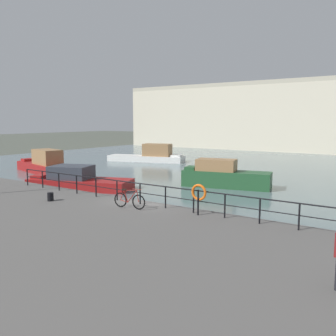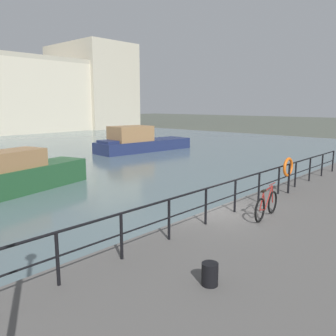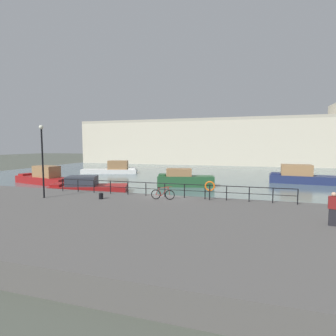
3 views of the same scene
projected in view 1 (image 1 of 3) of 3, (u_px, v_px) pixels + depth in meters
ground_plane at (146, 221)px, 19.31m from camera, size 240.00×240.00×0.00m
water_basin at (300, 164)px, 43.96m from camera, size 80.00×60.00×0.01m
quay_promenade at (41, 245)px, 13.93m from camera, size 56.00×13.00×1.07m
moored_cabin_cruiser at (224, 176)px, 28.89m from camera, size 7.14×3.45×2.20m
moored_blue_motorboat at (77, 180)px, 28.34m from camera, size 8.42×5.32×1.77m
moored_green_narrowboat at (150, 155)px, 46.76m from camera, size 10.18×5.08×2.30m
moored_red_daysailer at (45, 165)px, 36.54m from camera, size 9.32×4.34×2.40m
quay_railing at (140, 190)px, 18.34m from camera, size 18.84×0.07×1.08m
parked_bicycle at (129, 200)px, 17.48m from camera, size 1.77×0.26×0.98m
mooring_bollard at (50, 197)px, 19.11m from camera, size 0.32×0.32×0.44m
life_ring_stand at (199, 193)px, 16.19m from camera, size 0.75×0.16×1.40m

